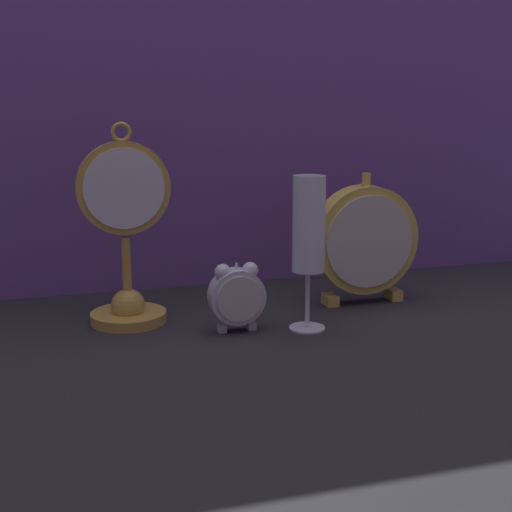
{
  "coord_description": "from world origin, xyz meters",
  "views": [
    {
      "loc": [
        -0.31,
        -0.92,
        0.33
      ],
      "look_at": [
        0.0,
        0.08,
        0.1
      ],
      "focal_mm": 50.0,
      "sensor_mm": 36.0,
      "label": 1
    }
  ],
  "objects": [
    {
      "name": "ground_plane",
      "position": [
        0.0,
        0.0,
        0.0
      ],
      "size": [
        4.0,
        4.0,
        0.0
      ],
      "primitive_type": "plane",
      "color": "#232328"
    },
    {
      "name": "fabric_backdrop_drape",
      "position": [
        0.0,
        0.33,
        0.31
      ],
      "size": [
        1.41,
        0.01,
        0.62
      ],
      "primitive_type": "cube",
      "color": "#6B478E",
      "rests_on": "ground_plane"
    },
    {
      "name": "pocket_watch_on_stand",
      "position": [
        -0.19,
        0.13,
        0.12
      ],
      "size": [
        0.14,
        0.12,
        0.3
      ],
      "color": "gold",
      "rests_on": "ground_plane"
    },
    {
      "name": "alarm_clock_twin_bell",
      "position": [
        -0.04,
        0.04,
        0.06
      ],
      "size": [
        0.08,
        0.03,
        0.1
      ],
      "color": "silver",
      "rests_on": "ground_plane"
    },
    {
      "name": "mantel_clock_silver",
      "position": [
        0.2,
        0.13,
        0.11
      ],
      "size": [
        0.18,
        0.04,
        0.22
      ],
      "color": "gold",
      "rests_on": "ground_plane"
    },
    {
      "name": "champagne_flute",
      "position": [
        0.06,
        0.02,
        0.14
      ],
      "size": [
        0.05,
        0.05,
        0.23
      ],
      "color": "silver",
      "rests_on": "ground_plane"
    }
  ]
}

